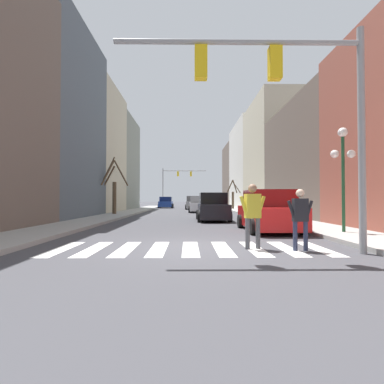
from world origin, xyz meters
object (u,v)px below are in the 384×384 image
object	(u,v)px
street_tree_left_near	(113,189)
pedestrian_on_right_sidewalk	(253,210)
traffic_signal_near	(288,89)
car_parked_right_far	(269,212)
car_at_intersection	(166,203)
car_parked_right_mid	(193,203)
pedestrian_crossing_street	(300,214)
street_tree_right_near	(233,196)
car_parked_left_far	(213,208)
car_driving_toward_lane	(199,205)
street_lamp_right_corner	(343,158)
traffic_signal_far	(175,179)

from	to	relation	value
street_tree_left_near	pedestrian_on_right_sidewalk	bearing A→B (deg)	-64.19
street_tree_left_near	traffic_signal_near	bearing A→B (deg)	-63.12
car_parked_right_far	car_at_intersection	xyz separation A→B (m)	(-6.88, 32.65, -0.04)
car_parked_right_mid	street_tree_left_near	bearing A→B (deg)	155.30
pedestrian_crossing_street	street_tree_right_near	xyz separation A→B (m)	(2.69, 29.92, 0.81)
car_at_intersection	car_parked_left_far	size ratio (longest dim) A/B	1.06
traffic_signal_near	street_tree_left_near	world-z (taller)	traffic_signal_near
car_parked_right_mid	car_parked_left_far	distance (m)	20.81
traffic_signal_near	car_driving_toward_lane	size ratio (longest dim) A/B	1.39
car_parked_right_mid	street_tree_right_near	bearing A→B (deg)	-111.34
traffic_signal_near	pedestrian_crossing_street	size ratio (longest dim) A/B	3.88
car_driving_toward_lane	street_tree_right_near	world-z (taller)	street_tree_right_near
car_parked_right_far	pedestrian_crossing_street	distance (m)	4.93
car_parked_right_mid	car_driving_toward_lane	world-z (taller)	car_parked_right_mid
street_lamp_right_corner	car_driving_toward_lane	size ratio (longest dim) A/B	0.85
car_parked_right_far	street_tree_left_near	xyz separation A→B (m)	(-9.72, 12.01, 1.37)
pedestrian_crossing_street	street_tree_left_near	world-z (taller)	street_tree_left_near
car_parked_right_far	pedestrian_crossing_street	world-z (taller)	car_parked_right_far
car_parked_right_mid	car_parked_right_far	world-z (taller)	car_parked_right_far
car_parked_right_mid	street_tree_left_near	xyz separation A→B (m)	(-6.89, -14.98, 1.38)
traffic_signal_far	pedestrian_crossing_street	bearing A→B (deg)	-83.13
car_driving_toward_lane	street_tree_left_near	distance (m)	9.71
car_at_intersection	car_parked_right_mid	bearing A→B (deg)	-144.48
traffic_signal_near	street_lamp_right_corner	world-z (taller)	traffic_signal_near
car_parked_right_mid	pedestrian_crossing_street	bearing A→B (deg)	-175.76
traffic_signal_far	pedestrian_on_right_sidewalk	bearing A→B (deg)	-84.70
car_parked_right_far	traffic_signal_near	bearing A→B (deg)	170.26
traffic_signal_near	car_parked_right_far	distance (m)	6.42
traffic_signal_near	street_tree_right_near	world-z (taller)	traffic_signal_near
street_lamp_right_corner	car_parked_right_mid	bearing A→B (deg)	100.34
traffic_signal_near	pedestrian_crossing_street	distance (m)	3.32
car_parked_left_far	street_tree_right_near	distance (m)	19.29
street_tree_left_near	car_parked_right_far	bearing A→B (deg)	-51.00
car_parked_right_mid	car_parked_right_far	size ratio (longest dim) A/B	1.05
street_tree_right_near	car_driving_toward_lane	bearing A→B (deg)	-123.95
traffic_signal_far	street_tree_left_near	distance (m)	26.85
car_parked_right_mid	car_parked_left_far	xyz separation A→B (m)	(0.91, -20.79, 0.01)
traffic_signal_far	car_parked_right_far	size ratio (longest dim) A/B	1.67
car_driving_toward_lane	pedestrian_crossing_street	xyz separation A→B (m)	(1.91, -23.10, 0.22)
traffic_signal_far	car_parked_left_far	distance (m)	32.69
car_driving_toward_lane	pedestrian_on_right_sidewalk	world-z (taller)	pedestrian_on_right_sidewalk
pedestrian_crossing_street	street_lamp_right_corner	bearing A→B (deg)	47.39
traffic_signal_far	street_lamp_right_corner	xyz separation A→B (m)	(8.09, -40.11, -1.86)
car_parked_right_mid	pedestrian_on_right_sidewalk	size ratio (longest dim) A/B	2.60
car_parked_right_far	street_tree_right_near	size ratio (longest dim) A/B	1.23
traffic_signal_near	street_lamp_right_corner	bearing A→B (deg)	47.90
car_at_intersection	street_tree_right_near	size ratio (longest dim) A/B	1.30
car_at_intersection	pedestrian_on_right_sidewalk	bearing A→B (deg)	-172.08
car_parked_right_mid	car_at_intersection	world-z (taller)	car_parked_right_mid
pedestrian_crossing_street	street_tree_left_near	bearing A→B (deg)	117.72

